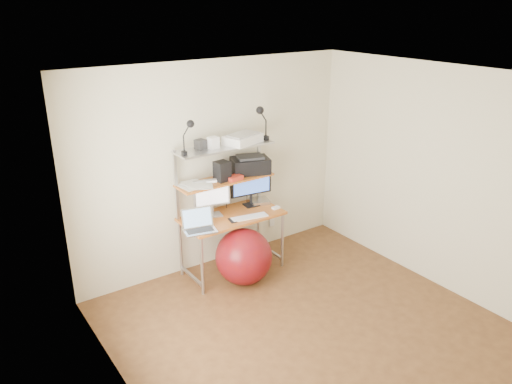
% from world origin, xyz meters
% --- Properties ---
extents(room, '(3.60, 3.60, 3.60)m').
position_xyz_m(room, '(0.00, 0.00, 1.25)').
color(room, brown).
rests_on(room, ground).
extents(computer_desk, '(1.20, 0.60, 1.57)m').
position_xyz_m(computer_desk, '(0.00, 1.50, 0.96)').
color(computer_desk, '#C56526').
rests_on(computer_desk, ground).
extents(desktop, '(1.20, 0.60, 0.00)m').
position_xyz_m(desktop, '(0.00, 1.44, 0.74)').
color(desktop, '#C56526').
rests_on(desktop, computer_desk).
extents(mid_shelf, '(1.18, 0.34, 0.00)m').
position_xyz_m(mid_shelf, '(0.00, 1.57, 1.15)').
color(mid_shelf, '#C56526').
rests_on(mid_shelf, computer_desk).
extents(top_shelf, '(1.18, 0.34, 0.00)m').
position_xyz_m(top_shelf, '(0.00, 1.57, 1.55)').
color(top_shelf, '#B2B2B7').
rests_on(top_shelf, computer_desk).
extents(floor, '(3.60, 3.60, 0.00)m').
position_xyz_m(floor, '(0.00, 0.00, 0.00)').
color(floor, brown).
rests_on(floor, ground).
extents(wall_outlet, '(0.08, 0.01, 0.12)m').
position_xyz_m(wall_outlet, '(0.85, 1.79, 0.30)').
color(wall_outlet, white).
rests_on(wall_outlet, room).
extents(monitor_silver, '(0.43, 0.19, 0.48)m').
position_xyz_m(monitor_silver, '(-0.19, 1.57, 1.00)').
color(monitor_silver, '#ACACB1').
rests_on(monitor_silver, desktop).
extents(monitor_black, '(0.54, 0.17, 0.54)m').
position_xyz_m(monitor_black, '(0.36, 1.57, 1.01)').
color(monitor_black, black).
rests_on(monitor_black, desktop).
extents(laptop, '(0.40, 0.35, 0.30)m').
position_xyz_m(laptop, '(-0.51, 1.31, 0.79)').
color(laptop, '#B9BABE').
rests_on(laptop, desktop).
extents(keyboard, '(0.45, 0.20, 0.01)m').
position_xyz_m(keyboard, '(0.13, 1.26, 0.75)').
color(keyboard, white).
rests_on(keyboard, desktop).
extents(mouse, '(0.10, 0.06, 0.03)m').
position_xyz_m(mouse, '(0.54, 1.29, 0.75)').
color(mouse, white).
rests_on(mouse, desktop).
extents(mac_mini, '(0.28, 0.28, 0.04)m').
position_xyz_m(mac_mini, '(0.49, 1.57, 0.76)').
color(mac_mini, '#B9BABE').
rests_on(mac_mini, desktop).
extents(phone, '(0.10, 0.14, 0.01)m').
position_xyz_m(phone, '(-0.08, 1.29, 0.75)').
color(phone, black).
rests_on(phone, desktop).
extents(printer, '(0.52, 0.43, 0.21)m').
position_xyz_m(printer, '(0.37, 1.60, 1.25)').
color(printer, black).
rests_on(printer, mid_shelf).
extents(nas_cube, '(0.17, 0.17, 0.23)m').
position_xyz_m(nas_cube, '(-0.05, 1.55, 1.27)').
color(nas_cube, black).
rests_on(nas_cube, mid_shelf).
extents(red_box, '(0.20, 0.15, 0.05)m').
position_xyz_m(red_box, '(0.07, 1.48, 1.18)').
color(red_box, red).
rests_on(red_box, mid_shelf).
extents(scanner, '(0.50, 0.40, 0.11)m').
position_xyz_m(scanner, '(0.24, 1.55, 1.61)').
color(scanner, white).
rests_on(scanner, top_shelf).
extents(box_white, '(0.12, 0.10, 0.13)m').
position_xyz_m(box_white, '(-0.15, 1.56, 1.62)').
color(box_white, white).
rests_on(box_white, top_shelf).
extents(box_grey, '(0.13, 0.13, 0.11)m').
position_xyz_m(box_grey, '(-0.28, 1.62, 1.60)').
color(box_grey, '#2D2D2F').
rests_on(box_grey, top_shelf).
extents(clip_lamp_left, '(0.15, 0.08, 0.38)m').
position_xyz_m(clip_lamp_left, '(-0.47, 1.50, 1.82)').
color(clip_lamp_left, black).
rests_on(clip_lamp_left, top_shelf).
extents(clip_lamp_right, '(0.17, 0.09, 0.42)m').
position_xyz_m(clip_lamp_right, '(0.47, 1.50, 1.85)').
color(clip_lamp_right, black).
rests_on(clip_lamp_right, top_shelf).
extents(exercise_ball, '(0.66, 0.66, 0.66)m').
position_xyz_m(exercise_ball, '(-0.03, 1.14, 0.33)').
color(exercise_ball, maroon).
rests_on(exercise_ball, floor).
extents(paper_stack, '(0.41, 0.41, 0.02)m').
position_xyz_m(paper_stack, '(-0.39, 1.57, 1.16)').
color(paper_stack, white).
rests_on(paper_stack, mid_shelf).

